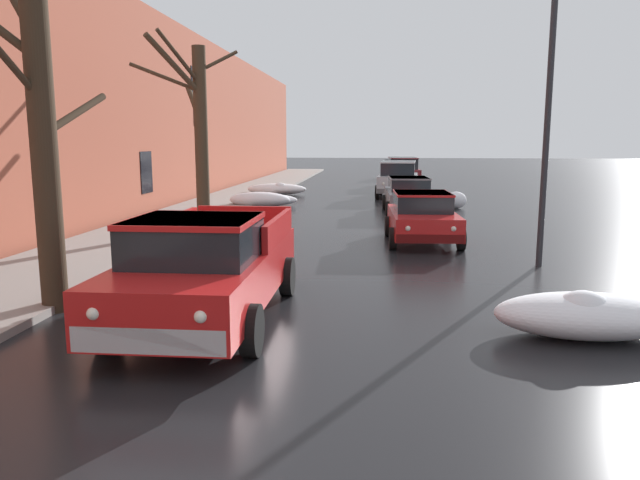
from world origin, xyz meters
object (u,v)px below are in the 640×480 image
(bare_tree_mid_block, at_px, (198,131))
(street_lamp_post, at_px, (548,111))
(sedan_black_at_far_intersection, at_px, (395,169))
(suv_maroon_queued_behind_truck, at_px, (402,171))
(sedan_grey_parked_kerbside_mid, at_px, (409,194))
(bare_tree_second_along_sidewalk, at_px, (41,137))
(pickup_truck_red_approaching_near_lane, at_px, (207,267))
(suv_silver_parked_far_down_block, at_px, (398,178))
(sedan_red_parked_kerbside_close, at_px, (422,216))

(bare_tree_mid_block, xyz_separation_m, street_lamp_post, (9.25, -4.13, 0.36))
(sedan_black_at_far_intersection, bearing_deg, street_lamp_post, -85.26)
(sedan_black_at_far_intersection, relative_size, street_lamp_post, 0.64)
(suv_maroon_queued_behind_truck, relative_size, sedan_black_at_far_intersection, 1.13)
(sedan_grey_parked_kerbside_mid, bearing_deg, bare_tree_mid_block, -138.47)
(sedan_black_at_far_intersection, bearing_deg, sedan_grey_parked_kerbside_mid, -89.89)
(bare_tree_second_along_sidewalk, bearing_deg, pickup_truck_red_approaching_near_lane, -6.57)
(bare_tree_mid_block, height_order, pickup_truck_red_approaching_near_lane, bare_tree_mid_block)
(bare_tree_mid_block, xyz_separation_m, sedan_grey_parked_kerbside_mid, (6.71, 5.95, -2.41))
(bare_tree_second_along_sidewalk, height_order, bare_tree_mid_block, bare_tree_mid_block)
(suv_silver_parked_far_down_block, bearing_deg, sedan_black_at_far_intersection, 89.28)
(pickup_truck_red_approaching_near_lane, bearing_deg, bare_tree_mid_block, 107.42)
(bare_tree_second_along_sidewalk, distance_m, sedan_red_parked_kerbside_close, 10.43)
(sedan_black_at_far_intersection, bearing_deg, pickup_truck_red_approaching_near_lane, -96.08)
(pickup_truck_red_approaching_near_lane, distance_m, street_lamp_post, 8.50)
(sedan_red_parked_kerbside_close, distance_m, sedan_grey_parked_kerbside_mid, 7.03)
(suv_maroon_queued_behind_truck, bearing_deg, suv_silver_parked_far_down_block, -93.81)
(sedan_grey_parked_kerbside_mid, distance_m, street_lamp_post, 10.75)
(sedan_red_parked_kerbside_close, bearing_deg, sedan_grey_parked_kerbside_mid, 90.43)
(sedan_red_parked_kerbside_close, height_order, suv_maroon_queued_behind_truck, suv_maroon_queued_behind_truck)
(pickup_truck_red_approaching_near_lane, bearing_deg, sedan_red_parked_kerbside_close, 63.83)
(sedan_black_at_far_intersection, bearing_deg, sedan_red_parked_kerbside_close, -89.81)
(pickup_truck_red_approaching_near_lane, height_order, street_lamp_post, street_lamp_post)
(bare_tree_mid_block, relative_size, sedan_grey_parked_kerbside_mid, 1.33)
(street_lamp_post, bearing_deg, bare_tree_mid_block, 155.93)
(sedan_red_parked_kerbside_close, xyz_separation_m, suv_maroon_queued_behind_truck, (0.20, 20.94, 0.24))
(sedan_black_at_far_intersection, bearing_deg, bare_tree_mid_block, -103.93)
(pickup_truck_red_approaching_near_lane, relative_size, sedan_red_parked_kerbside_close, 1.38)
(sedan_red_parked_kerbside_close, distance_m, suv_maroon_queued_behind_truck, 20.94)
(bare_tree_mid_block, xyz_separation_m, sedan_red_parked_kerbside_close, (6.77, -1.08, -2.41))
(bare_tree_mid_block, bearing_deg, sedan_grey_parked_kerbside_mid, 41.53)
(bare_tree_second_along_sidewalk, distance_m, sedan_black_at_far_intersection, 36.32)
(suv_maroon_queued_behind_truck, bearing_deg, bare_tree_mid_block, -109.33)
(sedan_red_parked_kerbside_close, bearing_deg, pickup_truck_red_approaching_near_lane, -116.17)
(pickup_truck_red_approaching_near_lane, relative_size, suv_silver_parked_far_down_block, 1.25)
(street_lamp_post, bearing_deg, pickup_truck_red_approaching_near_lane, -142.39)
(sedan_red_parked_kerbside_close, bearing_deg, street_lamp_post, -50.89)
(sedan_black_at_far_intersection, bearing_deg, suv_maroon_queued_behind_truck, -87.62)
(bare_tree_mid_block, relative_size, pickup_truck_red_approaching_near_lane, 1.09)
(bare_tree_mid_block, bearing_deg, sedan_black_at_far_intersection, 76.07)
(pickup_truck_red_approaching_near_lane, height_order, suv_maroon_queued_behind_truck, suv_maroon_queued_behind_truck)
(pickup_truck_red_approaching_near_lane, xyz_separation_m, sedan_red_parked_kerbside_close, (3.92, 7.98, -0.13))
(bare_tree_second_along_sidewalk, distance_m, pickup_truck_red_approaching_near_lane, 3.49)
(bare_tree_second_along_sidewalk, height_order, pickup_truck_red_approaching_near_lane, bare_tree_second_along_sidewalk)
(pickup_truck_red_approaching_near_lane, relative_size, street_lamp_post, 0.86)
(suv_maroon_queued_behind_truck, bearing_deg, pickup_truck_red_approaching_near_lane, -98.11)
(suv_silver_parked_far_down_block, height_order, suv_maroon_queued_behind_truck, same)
(bare_tree_mid_block, bearing_deg, suv_maroon_queued_behind_truck, 70.67)
(sedan_red_parked_kerbside_close, relative_size, sedan_grey_parked_kerbside_mid, 0.88)
(sedan_red_parked_kerbside_close, relative_size, suv_maroon_queued_behind_truck, 0.86)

